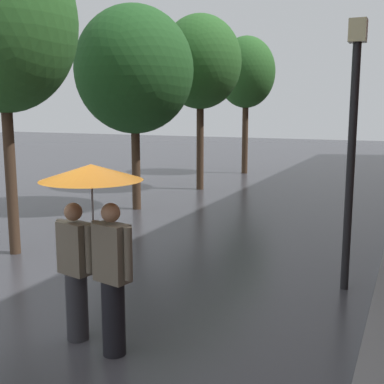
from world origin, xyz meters
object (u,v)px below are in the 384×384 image
at_px(couple_under_umbrella, 93,227).
at_px(street_tree_3, 246,73).
at_px(street_tree_0, 1,22).
at_px(street_tree_1, 134,70).
at_px(street_tree_2, 200,63).
at_px(street_lamp_post, 352,136).

bearing_deg(couple_under_umbrella, street_tree_3, 102.18).
bearing_deg(street_tree_0, street_tree_1, 90.55).
relative_size(street_tree_1, street_tree_2, 0.94).
height_order(street_tree_0, street_lamp_post, street_tree_0).
relative_size(street_tree_0, couple_under_umbrella, 2.75).
distance_m(street_tree_0, street_tree_3, 13.04).
distance_m(street_tree_1, couple_under_umbrella, 8.27).
bearing_deg(couple_under_umbrella, street_tree_0, 145.67).
distance_m(street_tree_0, street_lamp_post, 6.31).
relative_size(street_tree_0, street_tree_2, 1.02).
xyz_separation_m(street_tree_0, street_tree_1, (-0.04, 4.60, -0.53)).
xyz_separation_m(street_tree_3, couple_under_umbrella, (3.35, -15.50, -2.74)).
distance_m(couple_under_umbrella, street_lamp_post, 4.03).
bearing_deg(street_tree_0, street_lamp_post, 6.25).
distance_m(street_tree_1, street_lamp_post, 7.33).
bearing_deg(street_tree_3, couple_under_umbrella, -77.82).
bearing_deg(street_tree_2, street_tree_1, -93.74).
xyz_separation_m(street_tree_2, street_lamp_post, (5.78, -7.74, -1.87)).
bearing_deg(street_tree_0, street_tree_3, 88.87).
bearing_deg(street_lamp_post, couple_under_umbrella, -127.42).
relative_size(street_tree_3, couple_under_umbrella, 2.65).
height_order(street_tree_3, street_lamp_post, street_tree_3).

